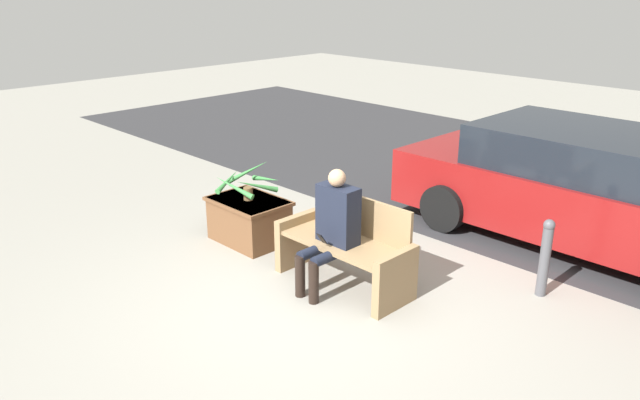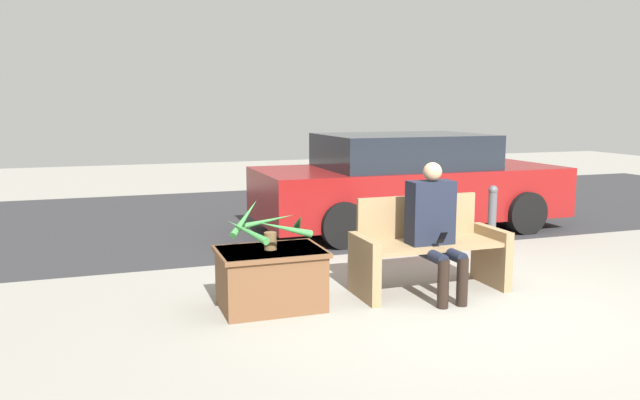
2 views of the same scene
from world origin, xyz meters
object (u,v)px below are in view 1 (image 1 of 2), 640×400
object	(u,v)px
bench	(347,247)
potted_plant	(247,183)
person_seated	(332,224)
parked_car	(584,188)
planter_box	(249,219)
bollard_post	(545,256)

from	to	relation	value
bench	potted_plant	distance (m)	1.64
person_seated	parked_car	xyz separation A→B (m)	(1.25, 3.01, -0.02)
bench	potted_plant	xyz separation A→B (m)	(-1.60, -0.03, 0.33)
parked_car	planter_box	bearing A→B (deg)	-134.53
person_seated	bollard_post	xyz separation A→B (m)	(1.61, 1.40, -0.28)
planter_box	parked_car	xyz separation A→B (m)	(2.81, 2.85, 0.40)
planter_box	parked_car	bearing A→B (deg)	45.47
person_seated	planter_box	xyz separation A→B (m)	(-1.55, 0.15, -0.42)
planter_box	potted_plant	world-z (taller)	potted_plant
parked_car	bollard_post	xyz separation A→B (m)	(0.35, -1.61, -0.25)
person_seated	planter_box	size ratio (longest dim) A/B	1.36
potted_plant	bollard_post	size ratio (longest dim) A/B	0.91
bench	planter_box	size ratio (longest dim) A/B	1.58
planter_box	potted_plant	xyz separation A→B (m)	(-0.01, -0.00, 0.46)
planter_box	parked_car	size ratio (longest dim) A/B	0.21
potted_plant	bollard_post	distance (m)	3.42
planter_box	bollard_post	world-z (taller)	bollard_post
planter_box	potted_plant	size ratio (longest dim) A/B	1.26
parked_car	bollard_post	size ratio (longest dim) A/B	5.39
potted_plant	bollard_post	xyz separation A→B (m)	(3.17, 1.25, -0.32)
bench	parked_car	size ratio (longest dim) A/B	0.33
person_seated	potted_plant	world-z (taller)	person_seated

